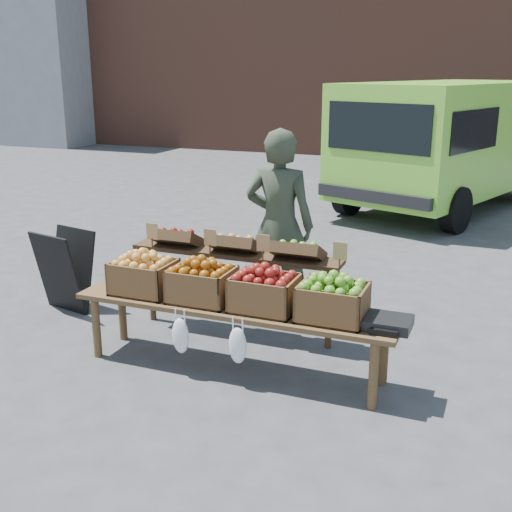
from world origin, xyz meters
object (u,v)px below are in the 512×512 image
at_px(back_table, 236,281).
at_px(crate_golden_apples, 144,277).
at_px(chalkboard_sign, 65,270).
at_px(crate_green_apples, 333,303).
at_px(crate_red_apples, 265,293).
at_px(vendor, 279,225).
at_px(weighing_scale, 388,323).
at_px(delivery_van, 445,147).
at_px(crate_russet_pears, 202,285).
at_px(display_bench, 233,338).

distance_m(back_table, crate_golden_apples, 0.92).
relative_size(chalkboard_sign, crate_golden_apples, 1.70).
bearing_deg(crate_green_apples, crate_red_apples, 180.00).
bearing_deg(crate_golden_apples, crate_green_apples, 0.00).
bearing_deg(vendor, crate_red_apples, 101.62).
bearing_deg(weighing_scale, chalkboard_sign, 169.55).
height_order(delivery_van, crate_golden_apples, delivery_van).
height_order(chalkboard_sign, crate_red_apples, same).
bearing_deg(crate_golden_apples, delivery_van, 76.87).
relative_size(vendor, crate_red_apples, 3.76).
relative_size(crate_red_apples, crate_green_apples, 1.00).
distance_m(vendor, crate_russet_pears, 1.32).
bearing_deg(crate_golden_apples, chalkboard_sign, 154.72).
relative_size(display_bench, crate_red_apples, 5.40).
bearing_deg(crate_red_apples, display_bench, 180.00).
relative_size(crate_golden_apples, weighing_scale, 1.47).
bearing_deg(crate_red_apples, crate_green_apples, 0.00).
bearing_deg(vendor, weighing_scale, 132.36).
bearing_deg(back_table, vendor, 68.51).
height_order(back_table, crate_golden_apples, back_table).
height_order(crate_russet_pears, crate_green_apples, same).
height_order(crate_golden_apples, weighing_scale, crate_golden_apples).
height_order(vendor, crate_russet_pears, vendor).
distance_m(chalkboard_sign, crate_red_apples, 2.53).
bearing_deg(crate_golden_apples, weighing_scale, 0.00).
xyz_separation_m(delivery_van, chalkboard_sign, (-3.02, -6.60, -0.67)).
xyz_separation_m(crate_golden_apples, crate_red_apples, (1.10, 0.00, 0.00)).
relative_size(chalkboard_sign, crate_green_apples, 1.70).
relative_size(display_bench, crate_golden_apples, 5.40).
height_order(back_table, weighing_scale, back_table).
xyz_separation_m(delivery_van, weighing_scale, (0.39, -7.23, -0.48)).
distance_m(crate_russet_pears, crate_green_apples, 1.10).
xyz_separation_m(back_table, display_bench, (0.29, -0.72, -0.24)).
distance_m(delivery_van, crate_golden_apples, 7.43).
height_order(display_bench, crate_russet_pears, crate_russet_pears).
bearing_deg(vendor, crate_green_apples, 121.45).
xyz_separation_m(back_table, crate_red_apples, (0.57, -0.72, 0.19)).
bearing_deg(crate_russet_pears, delivery_van, 81.07).
xyz_separation_m(crate_green_apples, weighing_scale, (0.42, 0.00, -0.10)).
distance_m(delivery_van, vendor, 6.01).
height_order(delivery_van, crate_russet_pears, delivery_van).
xyz_separation_m(vendor, display_bench, (0.07, -1.29, -0.65)).
height_order(back_table, crate_russet_pears, back_table).
xyz_separation_m(delivery_van, vendor, (-0.93, -5.94, -0.15)).
bearing_deg(crate_red_apples, vendor, 105.03).
bearing_deg(display_bench, crate_red_apples, 0.00).
bearing_deg(chalkboard_sign, crate_red_apples, -2.44).
bearing_deg(crate_golden_apples, crate_red_apples, 0.00).
bearing_deg(crate_russet_pears, crate_red_apples, 0.00).
height_order(vendor, display_bench, vendor).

